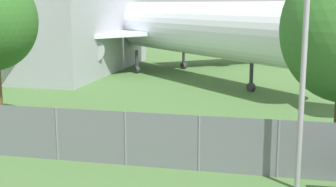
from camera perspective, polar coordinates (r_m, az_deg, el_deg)
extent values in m
cylinder|color=slate|center=(17.07, -13.40, -4.84)|extent=(0.07, 0.07, 1.90)
cylinder|color=slate|center=(16.12, -5.21, -5.50)|extent=(0.07, 0.07, 1.90)
cylinder|color=slate|center=(15.55, 3.79, -6.10)|extent=(0.07, 0.07, 1.90)
cylinder|color=slate|center=(15.38, 13.26, -6.57)|extent=(0.07, 0.07, 1.90)
cube|color=slate|center=(15.55, 3.79, -6.10)|extent=(56.00, 0.01, 1.90)
cylinder|color=white|center=(37.32, 0.29, 8.19)|extent=(23.46, 23.38, 3.80)
cone|color=white|center=(52.48, -9.88, 8.80)|extent=(5.78, 5.78, 3.42)
cube|color=white|center=(43.62, 8.78, 7.70)|extent=(13.00, 11.24, 0.30)
cylinder|color=#939399|center=(42.68, 6.41, 6.34)|extent=(3.63, 3.62, 1.71)
cube|color=white|center=(34.94, -12.96, 6.80)|extent=(11.20, 13.02, 0.30)
cylinder|color=#939399|center=(36.04, -10.09, 5.42)|extent=(3.63, 3.62, 1.71)
cube|color=white|center=(49.24, -8.31, 9.16)|extent=(8.05, 8.07, 0.20)
cylinder|color=#2D2D33|center=(30.04, 10.12, 1.96)|extent=(0.24, 0.24, 1.84)
cylinder|color=#2D2D33|center=(30.14, 10.08, 0.75)|extent=(0.61, 0.61, 0.56)
cylinder|color=#2D2D33|center=(40.02, 1.92, 4.31)|extent=(0.24, 0.24, 1.84)
cylinder|color=#2D2D33|center=(40.10, 1.91, 3.40)|extent=(0.61, 0.61, 0.56)
cylinder|color=#2D2D33|center=(37.67, -3.85, 3.88)|extent=(0.24, 0.24, 1.84)
cylinder|color=#2D2D33|center=(37.75, -3.83, 2.91)|extent=(0.61, 0.61, 0.56)
cylinder|color=#99999E|center=(13.91, 16.31, 5.38)|extent=(0.16, 0.16, 8.52)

